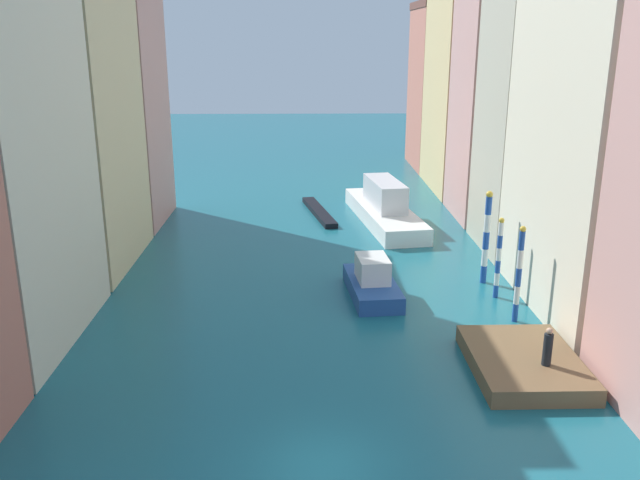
# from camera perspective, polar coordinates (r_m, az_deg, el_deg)

# --- Properties ---
(ground_plane) EXTENTS (154.00, 154.00, 0.00)m
(ground_plane) POSITION_cam_1_polar(r_m,az_deg,el_deg) (44.50, -0.66, -0.07)
(ground_plane) COLOR #196070
(building_left_2) EXTENTS (7.73, 10.31, 20.31)m
(building_left_2) POSITION_cam_1_polar(r_m,az_deg,el_deg) (41.11, -21.90, 11.77)
(building_left_2) COLOR beige
(building_left_2) RESTS_ON ground
(building_left_3) EXTENTS (7.73, 8.29, 16.82)m
(building_left_3) POSITION_cam_1_polar(r_m,az_deg,el_deg) (50.21, -18.00, 10.89)
(building_left_3) COLOR tan
(building_left_3) RESTS_ON ground
(building_right_1) EXTENTS (7.73, 12.18, 21.82)m
(building_right_1) POSITION_cam_1_polar(r_m,az_deg,el_deg) (34.64, 25.06, 11.89)
(building_right_1) COLOR beige
(building_right_1) RESTS_ON ground
(building_right_2) EXTENTS (7.73, 7.36, 20.52)m
(building_right_2) POSITION_cam_1_polar(r_m,az_deg,el_deg) (43.62, 19.36, 12.40)
(building_right_2) COLOR #BCB299
(building_right_2) RESTS_ON ground
(building_right_3) EXTENTS (7.73, 7.75, 18.75)m
(building_right_3) POSITION_cam_1_polar(r_m,az_deg,el_deg) (51.20, 16.17, 12.24)
(building_right_3) COLOR tan
(building_right_3) RESTS_ON ground
(building_right_4) EXTENTS (7.73, 11.43, 18.94)m
(building_right_4) POSITION_cam_1_polar(r_m,az_deg,el_deg) (60.63, 13.42, 13.18)
(building_right_4) COLOR #DBB77A
(building_right_4) RESTS_ON ground
(building_right_5) EXTENTS (7.73, 9.82, 16.48)m
(building_right_5) POSITION_cam_1_polar(r_m,az_deg,el_deg) (70.95, 11.21, 12.81)
(building_right_5) COLOR #C6705B
(building_right_5) RESTS_ON ground
(waterfront_dock) EXTENTS (4.24, 5.88, 0.73)m
(waterfront_dock) POSITION_cam_1_polar(r_m,az_deg,el_deg) (28.77, 17.06, -10.03)
(waterfront_dock) COLOR brown
(waterfront_dock) RESTS_ON ground
(person_on_dock) EXTENTS (0.36, 0.36, 1.58)m
(person_on_dock) POSITION_cam_1_polar(r_m,az_deg,el_deg) (27.75, 18.94, -8.74)
(person_on_dock) COLOR black
(person_on_dock) RESTS_ON waterfront_dock
(mooring_pole_0) EXTENTS (0.29, 0.29, 4.76)m
(mooring_pole_0) POSITION_cam_1_polar(r_m,az_deg,el_deg) (32.64, 16.68, -2.78)
(mooring_pole_0) COLOR #1E479E
(mooring_pole_0) RESTS_ON ground
(mooring_pole_1) EXTENTS (0.29, 0.29, 4.32)m
(mooring_pole_1) POSITION_cam_1_polar(r_m,az_deg,el_deg) (35.47, 15.06, -1.44)
(mooring_pole_1) COLOR #1E479E
(mooring_pole_1) RESTS_ON ground
(mooring_pole_2) EXTENTS (0.37, 0.37, 5.21)m
(mooring_pole_2) POSITION_cam_1_polar(r_m,az_deg,el_deg) (37.33, 14.07, 0.29)
(mooring_pole_2) COLOR #1E479E
(mooring_pole_2) RESTS_ON ground
(vaporetto_white) EXTENTS (4.96, 13.13, 3.13)m
(vaporetto_white) POSITION_cam_1_polar(r_m,az_deg,el_deg) (48.99, 5.54, 2.75)
(vaporetto_white) COLOR white
(vaporetto_white) RESTS_ON ground
(gondola_black) EXTENTS (2.57, 8.47, 0.39)m
(gondola_black) POSITION_cam_1_polar(r_m,az_deg,el_deg) (51.15, -0.09, 2.43)
(gondola_black) COLOR black
(gondola_black) RESTS_ON ground
(motorboat_0) EXTENTS (2.79, 5.74, 2.13)m
(motorboat_0) POSITION_cam_1_polar(r_m,az_deg,el_deg) (35.08, 4.50, -3.64)
(motorboat_0) COLOR #234C93
(motorboat_0) RESTS_ON ground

